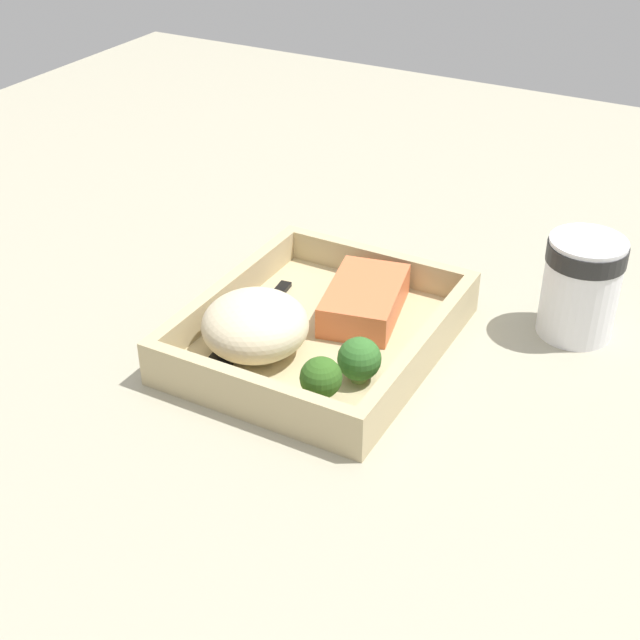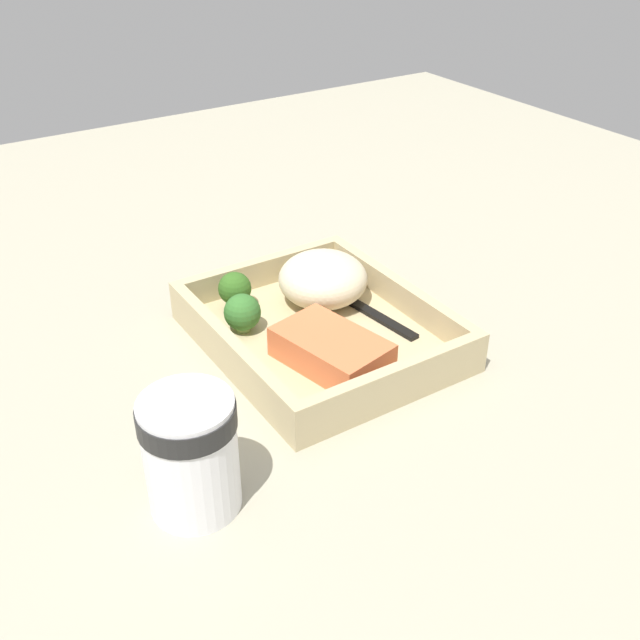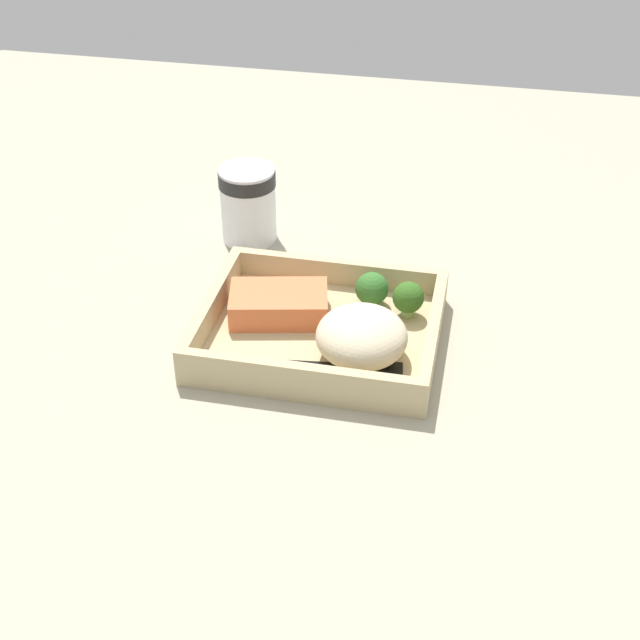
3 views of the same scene
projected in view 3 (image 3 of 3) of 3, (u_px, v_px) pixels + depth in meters
The scene contains 9 objects.
ground_plane at pixel (320, 348), 96.04cm from camera, with size 160.00×160.00×2.00cm, color #A29D86.
takeout_tray at pixel (320, 336), 95.11cm from camera, with size 25.07×20.89×1.20cm, color tan.
tray_rim at pixel (320, 320), 93.91cm from camera, with size 25.07×20.89×2.98cm.
salmon_fillet at pixel (279, 304), 96.31cm from camera, with size 10.52×6.42×3.02cm, color #DD6D3F.
mashed_potatoes at pixel (362, 336), 89.48cm from camera, with size 9.32×9.32×5.40cm, color beige.
broccoli_floret_1 at pixel (408, 298), 95.84cm from camera, with size 3.44×3.44×4.13cm.
broccoli_floret_2 at pixel (372, 289), 97.75cm from camera, with size 3.69×3.69×3.95cm.
fork at pixel (335, 367), 89.40cm from camera, with size 15.88×3.61×0.44cm.
paper_cup at pixel (248, 201), 110.24cm from camera, with size 7.05×7.05×9.56cm.
Camera 3 is at (15.72, -75.02, 56.94)cm, focal length 50.00 mm.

